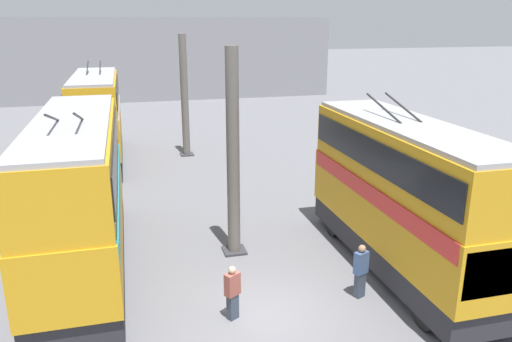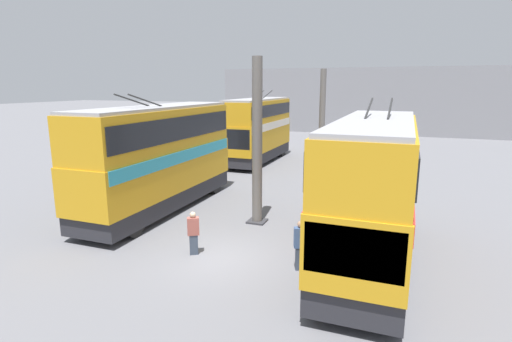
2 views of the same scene
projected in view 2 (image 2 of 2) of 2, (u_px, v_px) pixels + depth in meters
name	position (u px, v px, depth m)	size (l,w,h in m)	color
ground_plane	(218.00, 257.00, 14.24)	(240.00, 240.00, 0.00)	slate
depot_back_wall	(358.00, 101.00, 49.48)	(0.50, 36.00, 8.15)	gray
support_column_near	(257.00, 145.00, 17.17)	(0.79, 0.79, 7.19)	#605B56
support_column_far	(322.00, 120.00, 29.72)	(0.79, 0.79, 7.19)	#605B56
bus_left_far	(372.00, 184.00, 13.18)	(9.21, 2.54, 5.56)	black
bus_right_near	(159.00, 152.00, 19.10)	(10.25, 2.54, 5.68)	black
bus_right_far	(258.00, 126.00, 31.48)	(9.37, 2.54, 5.61)	black
person_by_left_row	(300.00, 244.00, 13.10)	(0.38, 0.48, 1.69)	#384251
person_aisle_foreground	(193.00, 232.00, 14.32)	(0.42, 0.48, 1.60)	#384251
oil_drum	(355.00, 166.00, 28.40)	(0.59, 0.59, 0.80)	#235638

